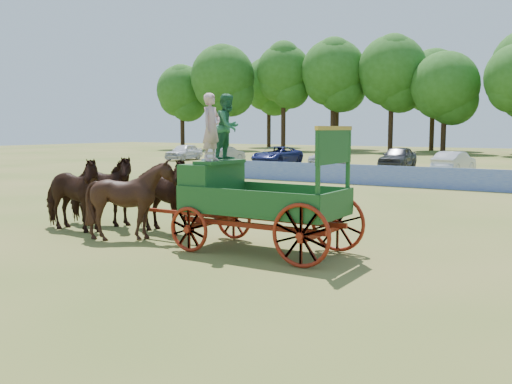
% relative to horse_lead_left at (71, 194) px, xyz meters
% --- Properties ---
extents(ground, '(160.00, 160.00, 0.00)m').
position_rel_horse_lead_left_xyz_m(ground, '(5.58, -0.75, -1.07)').
color(ground, olive).
rests_on(ground, ground).
extents(horse_lead_left, '(2.58, 1.25, 2.14)m').
position_rel_horse_lead_left_xyz_m(horse_lead_left, '(0.00, 0.00, 0.00)').
color(horse_lead_left, black).
rests_on(horse_lead_left, ground).
extents(horse_lead_right, '(2.72, 1.66, 2.14)m').
position_rel_horse_lead_left_xyz_m(horse_lead_right, '(0.00, 1.10, 0.00)').
color(horse_lead_right, black).
rests_on(horse_lead_right, ground).
extents(horse_wheel_left, '(2.20, 2.02, 2.14)m').
position_rel_horse_lead_left_xyz_m(horse_wheel_left, '(2.40, 0.00, 0.00)').
color(horse_wheel_left, black).
rests_on(horse_wheel_left, ground).
extents(horse_wheel_right, '(2.66, 1.47, 2.14)m').
position_rel_horse_lead_left_xyz_m(horse_wheel_right, '(2.40, 1.10, 0.00)').
color(horse_wheel_right, black).
rests_on(horse_wheel_right, ground).
extents(farm_dray, '(6.00, 2.00, 3.80)m').
position_rel_horse_lead_left_xyz_m(farm_dray, '(5.34, 0.58, 0.63)').
color(farm_dray, maroon).
rests_on(farm_dray, ground).
extents(sponsor_banner, '(26.00, 0.08, 1.05)m').
position_rel_horse_lead_left_xyz_m(sponsor_banner, '(4.58, 17.25, -0.54)').
color(sponsor_banner, '#2143B7').
rests_on(sponsor_banner, ground).
extents(parked_cars, '(47.97, 7.18, 1.64)m').
position_rel_horse_lead_left_xyz_m(parked_cars, '(2.71, 29.60, -0.32)').
color(parked_cars, silver).
rests_on(parked_cars, ground).
extents(treeline, '(88.37, 21.67, 14.58)m').
position_rel_horse_lead_left_xyz_m(treeline, '(1.09, 58.79, 8.26)').
color(treeline, '#382314').
rests_on(treeline, ground).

